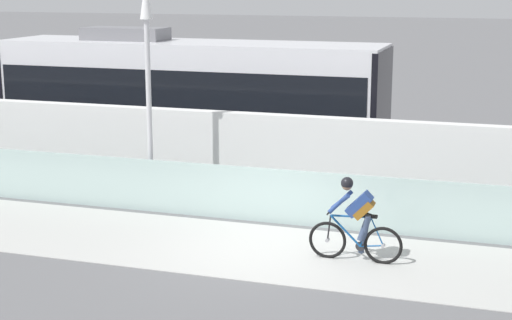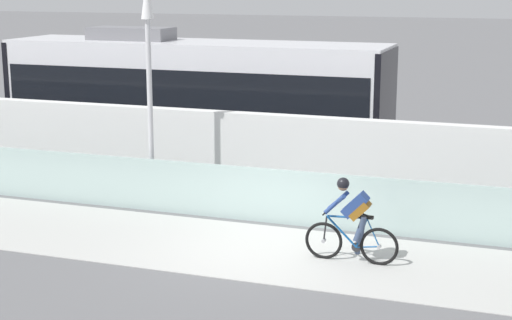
% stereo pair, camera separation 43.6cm
% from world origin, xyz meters
% --- Properties ---
extents(ground_plane, '(200.00, 200.00, 0.00)m').
position_xyz_m(ground_plane, '(0.00, 0.00, 0.00)').
color(ground_plane, slate).
extents(bike_path_deck, '(32.00, 3.20, 0.01)m').
position_xyz_m(bike_path_deck, '(0.00, 0.00, 0.01)').
color(bike_path_deck, beige).
rests_on(bike_path_deck, ground).
extents(glass_parapet, '(32.00, 0.05, 1.20)m').
position_xyz_m(glass_parapet, '(0.00, 1.85, 0.60)').
color(glass_parapet, '#ADC6C1').
rests_on(glass_parapet, ground).
extents(concrete_barrier_wall, '(32.00, 0.36, 2.07)m').
position_xyz_m(concrete_barrier_wall, '(0.00, 3.65, 1.03)').
color(concrete_barrier_wall, white).
rests_on(concrete_barrier_wall, ground).
extents(tram_rail_near, '(32.00, 0.08, 0.01)m').
position_xyz_m(tram_rail_near, '(0.00, 6.13, 0.00)').
color(tram_rail_near, '#595654').
rests_on(tram_rail_near, ground).
extents(tram_rail_far, '(32.00, 0.08, 0.01)m').
position_xyz_m(tram_rail_far, '(0.00, 7.57, 0.00)').
color(tram_rail_far, '#595654').
rests_on(tram_rail_far, ground).
extents(tram, '(11.06, 2.54, 3.81)m').
position_xyz_m(tram, '(-4.26, 6.85, 1.89)').
color(tram, silver).
rests_on(tram, ground).
extents(cyclist_on_bike, '(1.77, 0.58, 1.61)m').
position_xyz_m(cyclist_on_bike, '(1.87, 0.00, 0.78)').
color(cyclist_on_bike, black).
rests_on(cyclist_on_bike, ground).
extents(lamp_post_antenna, '(0.28, 0.28, 5.20)m').
position_xyz_m(lamp_post_antenna, '(-3.30, 2.15, 3.29)').
color(lamp_post_antenna, gray).
rests_on(lamp_post_antenna, ground).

